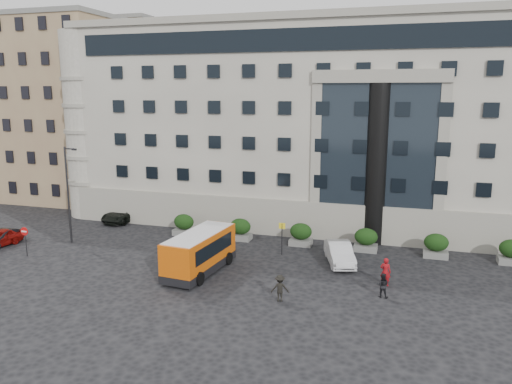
% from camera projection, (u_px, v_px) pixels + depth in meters
% --- Properties ---
extents(ground, '(120.00, 120.00, 0.00)m').
position_uv_depth(ground, '(189.00, 269.00, 35.26)').
color(ground, black).
rests_on(ground, ground).
extents(civic_building, '(44.00, 24.00, 18.00)m').
position_uv_depth(civic_building, '(326.00, 123.00, 52.40)').
color(civic_building, gray).
rests_on(civic_building, ground).
extents(entrance_column, '(1.80, 1.80, 13.00)m').
position_uv_depth(entrance_column, '(377.00, 165.00, 40.23)').
color(entrance_column, black).
rests_on(entrance_column, ground).
extents(apartment_near, '(14.00, 14.00, 20.00)m').
position_uv_depth(apartment_near, '(70.00, 111.00, 58.81)').
color(apartment_near, '#8A6C50').
rests_on(apartment_near, ground).
extents(apartment_far, '(13.00, 13.00, 22.00)m').
position_uv_depth(apartment_far, '(128.00, 100.00, 76.34)').
color(apartment_far, brown).
rests_on(apartment_far, ground).
extents(hedge_a, '(1.80, 1.26, 1.84)m').
position_uv_depth(hedge_a, '(184.00, 224.00, 43.52)').
color(hedge_a, '#61615E').
rests_on(hedge_a, ground).
extents(hedge_b, '(1.80, 1.26, 1.84)m').
position_uv_depth(hedge_b, '(240.00, 229.00, 42.05)').
color(hedge_b, '#61615E').
rests_on(hedge_b, ground).
extents(hedge_c, '(1.80, 1.26, 1.84)m').
position_uv_depth(hedge_c, '(301.00, 234.00, 40.58)').
color(hedge_c, '#61615E').
rests_on(hedge_c, ground).
extents(hedge_d, '(1.80, 1.26, 1.84)m').
position_uv_depth(hedge_d, '(366.00, 240.00, 39.11)').
color(hedge_d, '#61615E').
rests_on(hedge_d, ground).
extents(hedge_e, '(1.80, 1.26, 1.84)m').
position_uv_depth(hedge_e, '(436.00, 245.00, 37.64)').
color(hedge_e, '#61615E').
rests_on(hedge_e, ground).
extents(hedge_f, '(1.80, 1.26, 1.84)m').
position_uv_depth(hedge_f, '(512.00, 252.00, 36.17)').
color(hedge_f, '#61615E').
rests_on(hedge_f, ground).
extents(street_lamp, '(1.16, 0.18, 8.00)m').
position_uv_depth(street_lamp, '(68.00, 191.00, 40.58)').
color(street_lamp, '#262628').
rests_on(street_lamp, ground).
extents(bus_stop_sign, '(0.50, 0.08, 2.52)m').
position_uv_depth(bus_stop_sign, '(282.00, 233.00, 38.05)').
color(bus_stop_sign, '#262628').
rests_on(bus_stop_sign, ground).
extents(no_entry_sign, '(0.64, 0.16, 2.32)m').
position_uv_depth(no_entry_sign, '(25.00, 236.00, 37.63)').
color(no_entry_sign, '#262628').
rests_on(no_entry_sign, ground).
extents(minibus, '(3.10, 6.97, 2.83)m').
position_uv_depth(minibus, '(200.00, 251.00, 34.43)').
color(minibus, '#CB5109').
rests_on(minibus, ground).
extents(red_truck, '(3.56, 6.07, 3.07)m').
position_uv_depth(red_truck, '(122.00, 191.00, 54.56)').
color(red_truck, maroon).
rests_on(red_truck, ground).
extents(parked_car_b, '(1.46, 3.84, 1.25)m').
position_uv_depth(parked_car_b, '(1.00, 238.00, 40.63)').
color(parked_car_b, black).
rests_on(parked_car_b, ground).
extents(parked_car_c, '(2.14, 4.86, 1.39)m').
position_uv_depth(parked_car_c, '(133.00, 210.00, 49.63)').
color(parked_car_c, black).
rests_on(parked_car_c, ground).
extents(parked_car_d, '(3.04, 5.40, 1.43)m').
position_uv_depth(parked_car_d, '(125.00, 214.00, 48.21)').
color(parked_car_d, black).
rests_on(parked_car_d, ground).
extents(white_taxi, '(3.00, 5.01, 1.56)m').
position_uv_depth(white_taxi, '(340.00, 253.00, 36.31)').
color(white_taxi, silver).
rests_on(white_taxi, ground).
extents(pedestrian_a, '(0.74, 0.54, 1.86)m').
position_uv_depth(pedestrian_a, '(385.00, 272.00, 32.16)').
color(pedestrian_a, maroon).
rests_on(pedestrian_a, ground).
extents(pedestrian_b, '(0.79, 0.64, 1.54)m').
position_uv_depth(pedestrian_b, '(383.00, 285.00, 30.36)').
color(pedestrian_b, black).
rests_on(pedestrian_b, ground).
extents(pedestrian_c, '(1.20, 0.89, 1.65)m').
position_uv_depth(pedestrian_c, '(280.00, 288.00, 29.77)').
color(pedestrian_c, black).
rests_on(pedestrian_c, ground).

